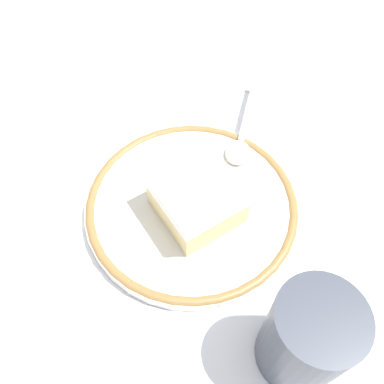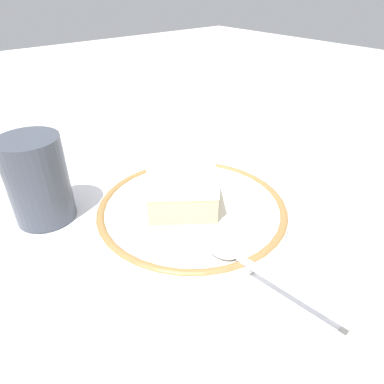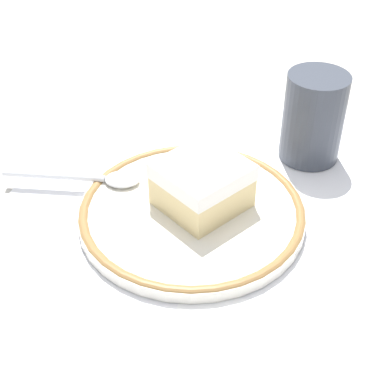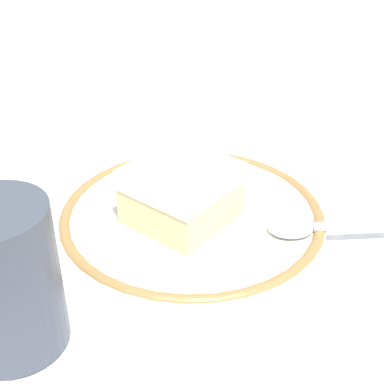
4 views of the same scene
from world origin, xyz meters
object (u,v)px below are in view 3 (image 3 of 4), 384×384
at_px(cake_slice, 202,185).
at_px(napkin, 237,362).
at_px(spoon, 93,178).
at_px(cup, 313,122).
at_px(plate, 192,212).

bearing_deg(cake_slice, napkin, -160.15).
distance_m(spoon, napkin, 0.25).
xyz_separation_m(cup, napkin, (-0.29, 0.04, -0.04)).
bearing_deg(spoon, plate, -101.37).
height_order(plate, spoon, spoon).
distance_m(plate, spoon, 0.11).
distance_m(cake_slice, napkin, 0.18).
xyz_separation_m(spoon, napkin, (-0.18, -0.18, -0.01)).
height_order(cake_slice, cup, cup).
bearing_deg(plate, napkin, -156.64).
relative_size(cake_slice, cup, 1.06).
bearing_deg(napkin, cup, -7.66).
bearing_deg(cake_slice, spoon, 83.33).
distance_m(plate, cup, 0.17).
distance_m(cake_slice, spoon, 0.12).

